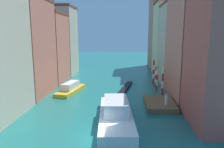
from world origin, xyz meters
name	(u,v)px	position (x,y,z in m)	size (l,w,h in m)	color
ground_plane	(112,82)	(0.00, 24.50, 0.00)	(154.00, 154.00, 0.00)	#1E6B66
building_left_1	(26,47)	(-12.76, 14.36, 7.65)	(6.41, 9.87, 15.29)	#C6705B
building_left_2	(49,47)	(-12.76, 24.07, 6.99)	(6.41, 9.02, 13.96)	#C6705B
building_left_3	(62,40)	(-12.76, 33.11, 8.11)	(6.41, 8.40, 16.20)	#BCB299
building_right_1	(195,39)	(12.76, 14.03, 8.95)	(6.41, 11.30, 17.88)	#C6705B
building_right_2	(178,44)	(12.76, 24.16, 7.70)	(6.41, 9.11, 15.38)	#BCB299
building_right_3	(168,39)	(12.76, 33.64, 8.58)	(6.41, 9.81, 17.14)	beige
building_right_4	(161,30)	(12.76, 44.05, 10.84)	(6.41, 10.92, 21.66)	#C6705B
waterfront_dock	(159,104)	(7.38, 9.81, 0.32)	(3.87, 6.31, 0.64)	brown
person_on_dock	(166,100)	(7.98, 8.42, 1.32)	(0.36, 0.36, 1.49)	white
mooring_pole_0	(163,80)	(8.59, 14.96, 2.53)	(0.32, 0.32, 4.95)	red
mooring_pole_1	(157,79)	(8.09, 17.74, 2.07)	(0.32, 0.32, 4.04)	red
mooring_pole_2	(156,76)	(8.35, 20.99, 2.01)	(0.31, 0.31, 3.93)	red
mooring_pole_3	(154,71)	(8.35, 24.18, 2.41)	(0.37, 0.37, 4.71)	red
mooring_pole_4	(154,70)	(8.48, 25.38, 2.38)	(0.33, 0.33, 4.65)	red
vaporetto_white	(116,114)	(1.71, 4.01, 0.92)	(4.41, 11.83, 2.61)	white
gondola_black	(125,88)	(2.74, 18.69, 0.18)	(2.79, 9.72, 0.36)	black
motorboat_0	(71,88)	(-6.41, 15.93, 0.64)	(3.74, 7.91, 1.70)	gold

